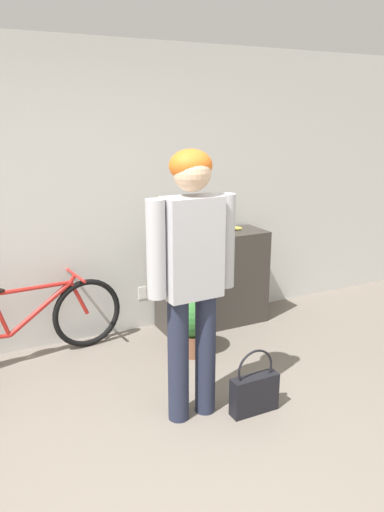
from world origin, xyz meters
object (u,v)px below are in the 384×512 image
person (192,263)px  bicycle (25,324)px  potted_plant (192,322)px  handbag (254,391)px  banana (228,229)px

person → bicycle: (-0.88, 1.30, -0.75)m
potted_plant → person: bearing=-116.7°
bicycle → handbag: bearing=-55.5°
bicycle → banana: banana is taller
person → potted_plant: (0.41, 0.81, -0.79)m
banana → bicycle: bearing=-179.5°
bicycle → potted_plant: (1.29, -0.48, -0.04)m
potted_plant → handbag: bearing=-90.9°
person → bicycle: person is taller
handbag → potted_plant: (0.01, 0.98, 0.14)m
person → banana: size_ratio=5.73×
banana → potted_plant: 1.03m
bicycle → banana: (1.92, 0.02, 0.60)m
person → bicycle: 1.74m
handbag → potted_plant: bearing=89.1°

